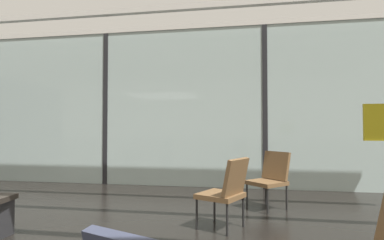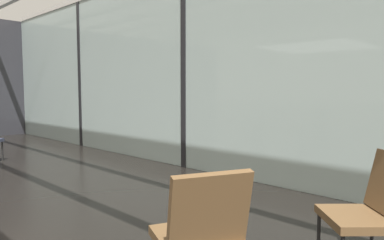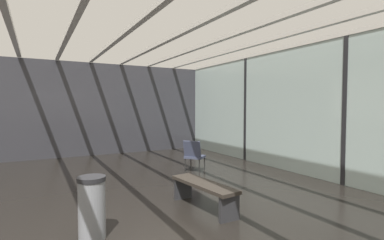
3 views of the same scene
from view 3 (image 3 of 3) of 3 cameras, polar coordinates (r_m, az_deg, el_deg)
The scene contains 9 objects.
ground_plane at distance 4.53m, azimuth -14.54°, elevation -20.90°, with size 60.00×60.00×0.00m, color black.
glass_curtain_wall at distance 7.39m, azimuth 28.23°, elevation 1.54°, with size 14.00×0.08×3.39m, color #A3B7B2.
window_mullion_0 at distance 9.75m, azimuth 10.72°, elevation 2.05°, with size 0.10×0.12×3.39m, color black.
window_mullion_1 at distance 7.39m, azimuth 28.23°, elevation 1.54°, with size 0.10×0.12×3.39m, color black.
side_wall_left_panels at distance 11.28m, azimuth -15.44°, elevation 2.09°, with size 0.10×11.20×3.39m, color #2D2D33.
ceiling_slats at distance 5.22m, azimuth 7.10°, elevation 20.91°, with size 13.72×6.72×0.10m.
lounge_chair_3 at distance 7.96m, azimuth 0.35°, elevation -6.75°, with size 0.70×0.71×0.87m.
waiting_bench at distance 5.19m, azimuth 2.32°, elevation -13.45°, with size 1.53×0.55×0.47m.
trash_bin at distance 4.30m, azimuth -19.28°, elevation -16.11°, with size 0.38×0.38×0.86m.
Camera 3 is at (4.03, -1.00, 1.81)m, focal length 26.83 mm.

